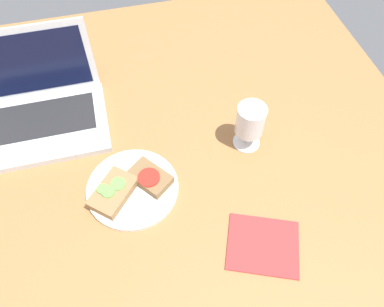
{
  "coord_description": "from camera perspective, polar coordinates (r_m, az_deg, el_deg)",
  "views": [
    {
      "loc": [
        -4.18,
        -47.43,
        80.19
      ],
      "look_at": [
        7.91,
        1.22,
        8.0
      ],
      "focal_mm": 35.0,
      "sensor_mm": 36.0,
      "label": 1
    }
  ],
  "objects": [
    {
      "name": "wooden_table",
      "position": [
        0.92,
        -4.61,
        -3.89
      ],
      "size": [
        140.0,
        140.0,
        3.0
      ],
      "primitive_type": "cube",
      "color": "#9E6B3D",
      "rests_on": "ground"
    },
    {
      "name": "napkin",
      "position": [
        0.84,
        10.77,
        -13.56
      ],
      "size": [
        18.9,
        17.64,
        0.4
      ],
      "primitive_type": "cube",
      "rotation": [
        0.0,
        0.0,
        -0.39
      ],
      "color": "#B23333",
      "rests_on": "wooden_table"
    },
    {
      "name": "laptop",
      "position": [
        1.06,
        -22.18,
        6.39
      ],
      "size": [
        32.8,
        26.78,
        21.32
      ],
      "color": "silver",
      "rests_on": "wooden_table"
    },
    {
      "name": "wine_glass",
      "position": [
        0.91,
        8.85,
        4.73
      ],
      "size": [
        6.99,
        6.99,
        12.85
      ],
      "color": "white",
      "rests_on": "wooden_table"
    },
    {
      "name": "sandwich_with_cucumber",
      "position": [
        0.87,
        -11.94,
        -5.78
      ],
      "size": [
        12.69,
        13.06,
        2.72
      ],
      "color": "#937047",
      "rests_on": "plate"
    },
    {
      "name": "sandwich_with_tomato",
      "position": [
        0.88,
        -6.46,
        -3.63
      ],
      "size": [
        10.94,
        11.55,
        2.56
      ],
      "color": "brown",
      "rests_on": "plate"
    },
    {
      "name": "plate",
      "position": [
        0.89,
        -9.02,
        -5.27
      ],
      "size": [
        21.49,
        21.49,
        1.23
      ],
      "primitive_type": "cylinder",
      "color": "silver",
      "rests_on": "wooden_table"
    }
  ]
}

